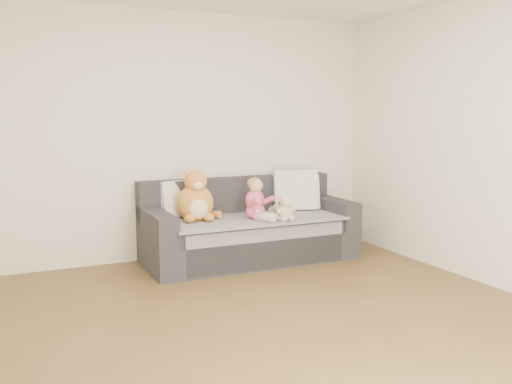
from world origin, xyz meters
TOP-DOWN VIEW (x-y plane):
  - room_shell at (0.00, 0.42)m, footprint 5.00×5.00m
  - sofa at (0.64, 2.06)m, footprint 2.20×0.94m
  - cushion_left at (-0.04, 2.32)m, footprint 0.45×0.29m
  - cushion_right_back at (1.27, 2.19)m, footprint 0.53×0.35m
  - cushion_right_front at (1.33, 2.18)m, footprint 0.45×0.26m
  - toddler at (0.66, 1.86)m, footprint 0.32×0.44m
  - plush_cat at (0.06, 2.06)m, footprint 0.45×0.38m
  - teddy_bear at (0.87, 1.65)m, footprint 0.22×0.16m
  - plush_cow at (0.83, 1.79)m, footprint 0.15×0.23m
  - sippy_cup at (0.83, 1.80)m, footprint 0.10×0.08m

SIDE VIEW (x-z plane):
  - sofa at x=0.64m, z-range -0.12..0.73m
  - sippy_cup at x=0.83m, z-range 0.48..0.59m
  - plush_cow at x=0.83m, z-range 0.46..0.65m
  - teddy_bear at x=0.87m, z-range 0.44..0.72m
  - toddler at x=0.66m, z-range 0.44..0.87m
  - cushion_left at x=-0.04m, z-range 0.47..0.86m
  - cushion_right_front at x=1.33m, z-range 0.47..0.87m
  - plush_cat at x=0.06m, z-range 0.40..0.96m
  - cushion_right_back at x=1.27m, z-range 0.46..0.92m
  - room_shell at x=0.00m, z-range -1.20..3.80m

